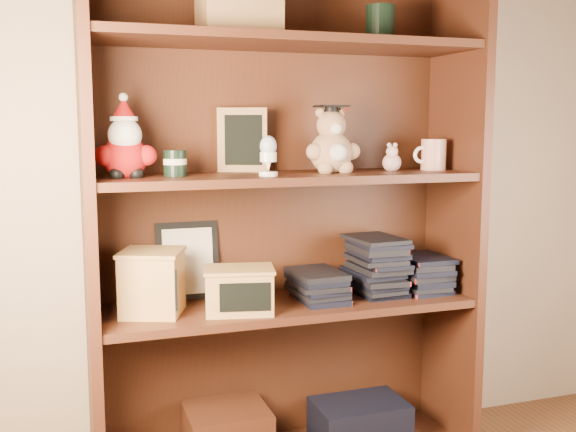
% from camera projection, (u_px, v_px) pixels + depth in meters
% --- Properties ---
extents(bookcase, '(1.20, 0.35, 1.60)m').
position_uv_depth(bookcase, '(282.00, 227.00, 2.11)').
color(bookcase, '#482314').
rests_on(bookcase, ground).
extents(shelf_lower, '(1.14, 0.33, 0.02)m').
position_uv_depth(shelf_lower, '(288.00, 306.00, 2.09)').
color(shelf_lower, '#482314').
rests_on(shelf_lower, ground).
extents(shelf_upper, '(1.14, 0.33, 0.02)m').
position_uv_depth(shelf_upper, '(288.00, 178.00, 2.04)').
color(shelf_upper, '#482314').
rests_on(shelf_upper, ground).
extents(santa_plush, '(0.17, 0.12, 0.24)m').
position_uv_depth(santa_plush, '(125.00, 146.00, 1.87)').
color(santa_plush, '#A50F0F').
rests_on(santa_plush, shelf_upper).
extents(teachers_tin, '(0.07, 0.07, 0.07)m').
position_uv_depth(teachers_tin, '(175.00, 163.00, 1.93)').
color(teachers_tin, black).
rests_on(teachers_tin, shelf_upper).
extents(chalkboard_plaque, '(0.15, 0.11, 0.20)m').
position_uv_depth(chalkboard_plaque, '(242.00, 141.00, 2.10)').
color(chalkboard_plaque, '#9E7547').
rests_on(chalkboard_plaque, shelf_upper).
extents(egg_cup, '(0.06, 0.06, 0.12)m').
position_uv_depth(egg_cup, '(268.00, 154.00, 1.93)').
color(egg_cup, white).
rests_on(egg_cup, shelf_upper).
extents(grad_teddy_bear, '(0.17, 0.15, 0.21)m').
position_uv_depth(grad_teddy_bear, '(332.00, 146.00, 2.07)').
color(grad_teddy_bear, tan).
rests_on(grad_teddy_bear, shelf_upper).
extents(pink_figurine, '(0.06, 0.06, 0.09)m').
position_uv_depth(pink_figurine, '(392.00, 160.00, 2.14)').
color(pink_figurine, '#CDA09E').
rests_on(pink_figurine, shelf_upper).
extents(teacher_mug, '(0.11, 0.08, 0.10)m').
position_uv_depth(teacher_mug, '(433.00, 155.00, 2.19)').
color(teacher_mug, silver).
rests_on(teacher_mug, shelf_upper).
extents(certificate_frame, '(0.20, 0.05, 0.24)m').
position_uv_depth(certificate_frame, '(188.00, 261.00, 2.12)').
color(certificate_frame, black).
rests_on(certificate_frame, shelf_lower).
extents(treats_box, '(0.22, 0.22, 0.19)m').
position_uv_depth(treats_box, '(152.00, 282.00, 1.95)').
color(treats_box, tan).
rests_on(treats_box, shelf_lower).
extents(pencils_box, '(0.23, 0.18, 0.13)m').
position_uv_depth(pencils_box, '(239.00, 290.00, 1.97)').
color(pencils_box, tan).
rests_on(pencils_box, shelf_lower).
extents(book_stack_left, '(0.14, 0.20, 0.10)m').
position_uv_depth(book_stack_left, '(317.00, 285.00, 2.12)').
color(book_stack_left, black).
rests_on(book_stack_left, shelf_lower).
extents(book_stack_mid, '(0.14, 0.20, 0.19)m').
position_uv_depth(book_stack_mid, '(376.00, 265.00, 2.17)').
color(book_stack_mid, black).
rests_on(book_stack_mid, shelf_lower).
extents(book_stack_right, '(0.14, 0.20, 0.11)m').
position_uv_depth(book_stack_right, '(421.00, 274.00, 2.23)').
color(book_stack_right, black).
rests_on(book_stack_right, shelf_lower).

